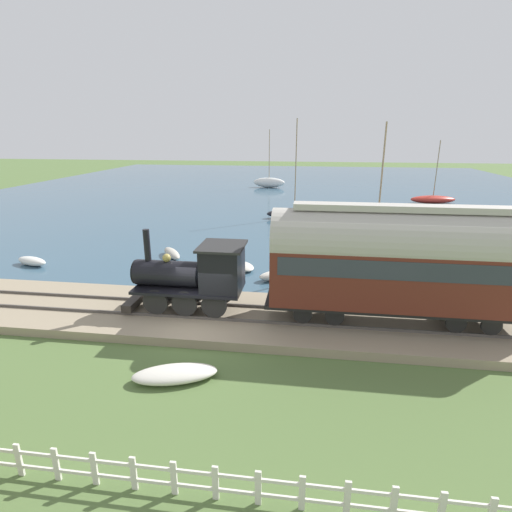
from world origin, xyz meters
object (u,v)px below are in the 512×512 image
sailboat_black (294,213)px  rowboat_mid_harbor (281,275)px  sailboat_white (269,182)px  rowboat_near_shore (243,266)px  beached_dinghy (175,374)px  sailboat_blue (375,253)px  sailboat_red (433,199)px  rowboat_off_pier (32,261)px  passenger_coach (397,259)px  rowboat_far_out (172,253)px  steam_locomotive (197,273)px

sailboat_black → rowboat_mid_harbor: 16.87m
sailboat_white → rowboat_near_shore: size_ratio=3.80×
rowboat_mid_harbor → beached_dinghy: (-9.90, 2.72, -0.06)m
sailboat_blue → beached_dinghy: sailboat_blue is taller
sailboat_black → sailboat_blue: sailboat_black is taller
sailboat_red → rowboat_off_pier: bearing=124.7°
sailboat_blue → sailboat_red: bearing=-51.1°
sailboat_white → passenger_coach: bearing=-161.8°
rowboat_far_out → rowboat_off_pier: rowboat_far_out is taller
steam_locomotive → rowboat_near_shore: size_ratio=2.40×
steam_locomotive → rowboat_far_out: bearing=26.3°
sailboat_black → rowboat_near_shore: sailboat_black is taller
sailboat_black → beached_dinghy: size_ratio=3.01×
sailboat_black → beached_dinghy: sailboat_black is taller
rowboat_off_pier → beached_dinghy: rowboat_off_pier is taller
passenger_coach → sailboat_blue: size_ratio=1.21×
passenger_coach → rowboat_far_out: passenger_coach is taller
beached_dinghy → sailboat_black: bearing=-5.8°
sailboat_black → rowboat_off_pier: 22.55m
sailboat_blue → rowboat_far_out: sailboat_blue is taller
sailboat_white → sailboat_blue: sailboat_blue is taller
sailboat_black → passenger_coach: bearing=177.8°
rowboat_far_out → rowboat_near_shore: 5.29m
sailboat_black → rowboat_mid_harbor: bearing=165.4°
sailboat_black → sailboat_red: sailboat_black is taller
rowboat_mid_harbor → rowboat_near_shore: size_ratio=1.23×
steam_locomotive → rowboat_mid_harbor: steam_locomotive is taller
passenger_coach → sailboat_blue: bearing=-4.0°
sailboat_red → rowboat_near_shore: size_ratio=3.24×
steam_locomotive → sailboat_white: bearing=2.0°
rowboat_off_pier → rowboat_near_shore: bearing=-68.6°
sailboat_white → sailboat_blue: (-34.90, -10.24, -0.03)m
sailboat_white → sailboat_black: 21.97m
steam_locomotive → rowboat_off_pier: size_ratio=2.19×
sailboat_blue → rowboat_far_out: 12.91m
sailboat_black → sailboat_blue: 14.54m
steam_locomotive → beached_dinghy: 4.90m
steam_locomotive → sailboat_blue: 12.46m
rowboat_mid_harbor → rowboat_off_pier: bearing=60.1°
sailboat_white → sailboat_red: (-11.15, -20.12, -0.28)m
steam_locomotive → passenger_coach: passenger_coach is taller
sailboat_red → rowboat_off_pier: (-26.80, 30.76, -0.21)m
passenger_coach → sailboat_red: bearing=-17.9°
sailboat_white → rowboat_mid_harbor: (-38.32, -4.71, -0.48)m
steam_locomotive → sailboat_red: size_ratio=0.74×
sailboat_black → rowboat_far_out: sailboat_black is taller
rowboat_mid_harbor → beached_dinghy: bearing=136.1°
rowboat_mid_harbor → rowboat_near_shore: rowboat_mid_harbor is taller
rowboat_far_out → passenger_coach: bearing=-70.5°
passenger_coach → rowboat_far_out: 15.22m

